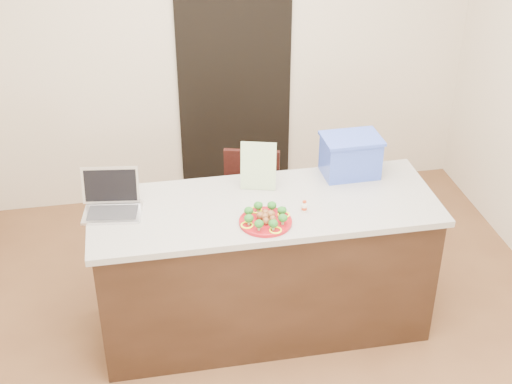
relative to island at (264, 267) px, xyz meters
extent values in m
plane|color=brown|center=(0.00, -0.25, -0.46)|extent=(4.00, 4.00, 0.00)
plane|color=beige|center=(0.00, 1.75, 0.89)|extent=(4.00, 0.00, 4.00)
cube|color=black|center=(0.10, 1.73, 0.54)|extent=(0.90, 0.02, 2.00)
cube|color=black|center=(0.00, 0.00, -0.02)|extent=(2.00, 0.70, 0.88)
cube|color=beige|center=(0.00, 0.00, 0.44)|extent=(2.06, 0.76, 0.04)
cylinder|color=maroon|center=(-0.03, -0.20, 0.47)|extent=(0.30, 0.30, 0.02)
torus|color=maroon|center=(-0.03, -0.20, 0.47)|extent=(0.30, 0.30, 0.01)
sphere|color=brown|center=(-0.03, -0.20, 0.50)|extent=(0.04, 0.04, 0.04)
sphere|color=brown|center=(-0.04, -0.24, 0.50)|extent=(0.04, 0.04, 0.04)
sphere|color=brown|center=(0.00, -0.22, 0.50)|extent=(0.04, 0.04, 0.04)
sphere|color=brown|center=(0.00, -0.18, 0.50)|extent=(0.04, 0.04, 0.04)
sphere|color=brown|center=(-0.03, -0.16, 0.50)|extent=(0.04, 0.04, 0.04)
sphere|color=brown|center=(-0.07, -0.18, 0.50)|extent=(0.04, 0.04, 0.04)
ellipsoid|color=#144D14|center=(-0.06, -0.10, 0.52)|extent=(0.05, 0.05, 0.04)
ellipsoid|color=#144D14|center=(-0.12, -0.15, 0.52)|extent=(0.05, 0.05, 0.04)
ellipsoid|color=#144D14|center=(-0.13, -0.22, 0.52)|extent=(0.05, 0.05, 0.04)
ellipsoid|color=#144D14|center=(-0.09, -0.29, 0.52)|extent=(0.05, 0.05, 0.04)
ellipsoid|color=#144D14|center=(-0.01, -0.30, 0.52)|extent=(0.05, 0.05, 0.04)
ellipsoid|color=#144D14|center=(0.05, -0.25, 0.52)|extent=(0.05, 0.05, 0.04)
ellipsoid|color=#144D14|center=(0.07, -0.18, 0.52)|extent=(0.05, 0.05, 0.04)
ellipsoid|color=#144D14|center=(0.02, -0.11, 0.52)|extent=(0.05, 0.05, 0.04)
torus|color=#EFFB1A|center=(-0.07, -0.09, 0.48)|extent=(0.07, 0.07, 0.01)
torus|color=#EFFB1A|center=(-0.15, -0.23, 0.48)|extent=(0.07, 0.07, 0.01)
torus|color=#EFFB1A|center=(0.00, -0.31, 0.48)|extent=(0.07, 0.07, 0.01)
torus|color=#EFFB1A|center=(0.08, -0.17, 0.48)|extent=(0.07, 0.07, 0.01)
cube|color=white|center=(-0.04, -0.25, 0.46)|extent=(0.18, 0.18, 0.01)
cube|color=silver|center=(-0.06, -0.27, 0.47)|extent=(0.06, 0.13, 0.00)
cube|color=silver|center=(-0.06, -0.19, 0.47)|extent=(0.05, 0.06, 0.00)
cube|color=white|center=(-0.01, -0.29, 0.47)|extent=(0.06, 0.09, 0.01)
cube|color=silver|center=(-0.01, -0.19, 0.47)|extent=(0.07, 0.11, 0.00)
cylinder|color=beige|center=(0.21, -0.12, 0.48)|extent=(0.03, 0.03, 0.05)
cylinder|color=beige|center=(0.21, -0.12, 0.51)|extent=(0.02, 0.02, 0.01)
cylinder|color=#B33313|center=(0.21, -0.12, 0.52)|extent=(0.02, 0.02, 0.01)
cylinder|color=#B33313|center=(0.21, -0.12, 0.48)|extent=(0.03, 0.03, 0.02)
cube|color=silver|center=(-0.88, 0.06, 0.47)|extent=(0.36, 0.27, 0.02)
cube|color=silver|center=(-0.88, 0.17, 0.58)|extent=(0.34, 0.10, 0.22)
cube|color=black|center=(-0.88, 0.17, 0.58)|extent=(0.30, 0.08, 0.19)
cube|color=#27272A|center=(-0.88, 0.05, 0.47)|extent=(0.30, 0.20, 0.00)
cube|color=silver|center=(0.00, 0.19, 0.61)|extent=(0.22, 0.10, 0.30)
cube|color=#324BB6|center=(0.60, 0.26, 0.58)|extent=(0.34, 0.25, 0.24)
cube|color=#324BB6|center=(0.60, 0.26, 0.71)|extent=(0.36, 0.27, 0.02)
cube|color=black|center=(0.06, 0.60, -0.05)|extent=(0.48, 0.48, 0.04)
cube|color=black|center=(0.06, 0.77, 0.19)|extent=(0.38, 0.14, 0.44)
cylinder|color=black|center=(-0.10, 0.43, -0.26)|extent=(0.03, 0.03, 0.41)
cylinder|color=black|center=(0.23, 0.43, -0.26)|extent=(0.03, 0.03, 0.41)
cylinder|color=black|center=(-0.10, 0.76, -0.26)|extent=(0.03, 0.03, 0.41)
cylinder|color=black|center=(0.23, 0.76, -0.26)|extent=(0.03, 0.03, 0.41)
camera|label=1|loc=(-0.70, -3.49, 2.67)|focal=50.00mm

